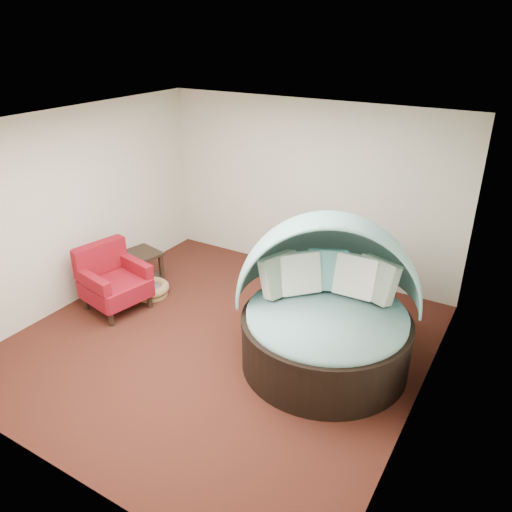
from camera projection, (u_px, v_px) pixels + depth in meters
The scene contains 10 objects.
floor at pixel (221, 341), 6.58m from camera, with size 5.00×5.00×0.00m, color #481E14.
wall_back at pixel (308, 190), 7.93m from camera, with size 5.00×5.00×0.00m, color beige.
wall_front at pixel (42, 352), 4.04m from camera, with size 5.00×5.00×0.00m, color beige.
wall_left at pixel (74, 208), 7.14m from camera, with size 5.00×5.00×0.00m, color beige.
wall_right at pixel (430, 298), 4.83m from camera, with size 5.00×5.00×0.00m, color beige.
ceiling at pixel (214, 126), 5.39m from camera, with size 5.00×5.00×0.00m, color white.
canopy_daybed at pixel (327, 298), 5.91m from camera, with size 2.71×2.68×1.86m.
pet_basket at pixel (151, 289), 7.66m from camera, with size 0.57×0.57×0.20m.
red_armchair at pixel (113, 280), 7.20m from camera, with size 0.96×0.96×0.96m.
side_table at pixel (141, 264), 7.89m from camera, with size 0.67×0.67×0.54m.
Camera 1 is at (3.20, -4.47, 3.83)m, focal length 35.00 mm.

